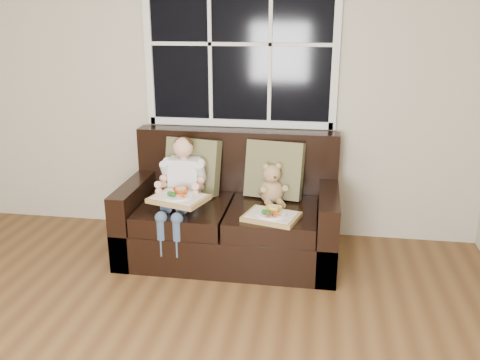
% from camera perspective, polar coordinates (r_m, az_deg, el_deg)
% --- Properties ---
extents(room_walls, '(4.52, 5.02, 2.71)m').
position_cam_1_polar(room_walls, '(1.99, -17.14, 8.91)').
color(room_walls, '#BFB69E').
rests_on(room_walls, ground).
extents(window_back, '(1.62, 0.04, 1.37)m').
position_cam_1_polar(window_back, '(4.31, 0.00, 15.02)').
color(window_back, black).
rests_on(window_back, room_walls).
extents(loveseat, '(1.70, 0.92, 0.96)m').
position_cam_1_polar(loveseat, '(4.15, -1.00, -4.15)').
color(loveseat, black).
rests_on(loveseat, ground).
extents(pillow_left, '(0.49, 0.30, 0.47)m').
position_cam_1_polar(pillow_left, '(4.24, -5.33, 1.56)').
color(pillow_left, brown).
rests_on(pillow_left, loveseat).
extents(pillow_right, '(0.49, 0.28, 0.48)m').
position_cam_1_polar(pillow_right, '(4.13, 3.88, 1.17)').
color(pillow_right, brown).
rests_on(pillow_right, loveseat).
extents(child, '(0.35, 0.58, 0.79)m').
position_cam_1_polar(child, '(4.02, -6.61, -0.21)').
color(child, silver).
rests_on(child, loveseat).
extents(teddy_bear, '(0.24, 0.28, 0.34)m').
position_cam_1_polar(teddy_bear, '(4.03, 3.56, -0.73)').
color(teddy_bear, tan).
rests_on(teddy_bear, loveseat).
extents(tray_left, '(0.47, 0.41, 0.09)m').
position_cam_1_polar(tray_left, '(3.84, -6.88, -1.93)').
color(tray_left, '#AE864E').
rests_on(tray_left, child).
extents(tray_right, '(0.45, 0.39, 0.09)m').
position_cam_1_polar(tray_right, '(3.74, 3.57, -3.97)').
color(tray_right, '#AE864E').
rests_on(tray_right, loveseat).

